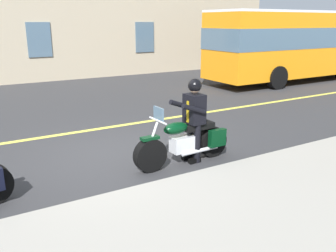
{
  "coord_description": "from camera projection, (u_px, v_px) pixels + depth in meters",
  "views": [
    {
      "loc": [
        2.86,
        7.09,
        2.83
      ],
      "look_at": [
        -0.8,
        0.94,
        0.75
      ],
      "focal_mm": 38.64,
      "sensor_mm": 36.0,
      "label": 1
    }
  ],
  "objects": [
    {
      "name": "ground_plane",
      "position": [
        116.0,
        153.0,
        8.04
      ],
      "size": [
        80.0,
        80.0,
        0.0
      ],
      "primitive_type": "plane",
      "color": "#333335"
    },
    {
      "name": "lane_center_stripe",
      "position": [
        87.0,
        131.0,
        9.69
      ],
      "size": [
        60.0,
        0.16,
        0.01
      ],
      "primitive_type": "cube",
      "color": "#E5DB4C",
      "rests_on": "ground_plane"
    },
    {
      "name": "motorcycle_main",
      "position": [
        186.0,
        142.0,
        7.41
      ],
      "size": [
        2.22,
        0.64,
        1.26
      ],
      "color": "black",
      "rests_on": "ground_plane"
    },
    {
      "name": "rider_main",
      "position": [
        194.0,
        113.0,
        7.35
      ],
      "size": [
        0.63,
        0.56,
        1.74
      ],
      "color": "black",
      "rests_on": "ground_plane"
    },
    {
      "name": "bus_near",
      "position": [
        308.0,
        42.0,
        17.73
      ],
      "size": [
        11.05,
        2.7,
        3.3
      ],
      "color": "orange",
      "rests_on": "ground_plane"
    }
  ]
}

